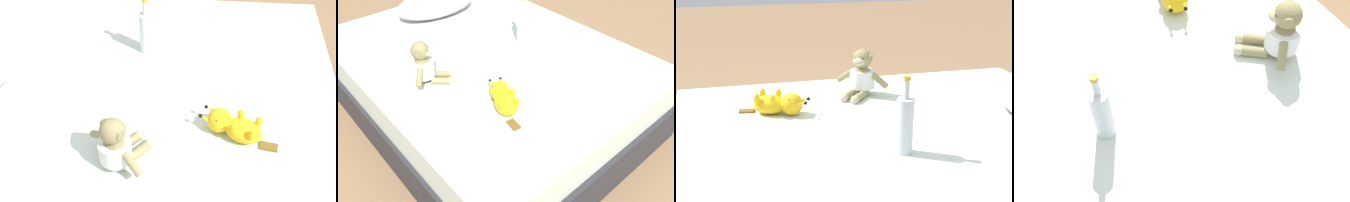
# 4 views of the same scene
# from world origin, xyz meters

# --- Properties ---
(ground_plane) EXTENTS (16.00, 16.00, 0.00)m
(ground_plane) POSITION_xyz_m (0.00, 0.00, 0.00)
(ground_plane) COLOR #93704C
(bed) EXTENTS (1.50, 1.95, 0.48)m
(bed) POSITION_xyz_m (0.00, 0.00, 0.24)
(bed) COLOR #2D2D33
(bed) RESTS_ON ground_plane
(plush_monkey) EXTENTS (0.26, 0.26, 0.24)m
(plush_monkey) POSITION_xyz_m (-0.43, -0.03, 0.58)
(plush_monkey) COLOR #8E8456
(plush_monkey) RESTS_ON bed
(glass_bottle) EXTENTS (0.06, 0.06, 0.29)m
(glass_bottle) POSITION_xyz_m (0.25, -0.06, 0.60)
(glass_bottle) COLOR silver
(glass_bottle) RESTS_ON bed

